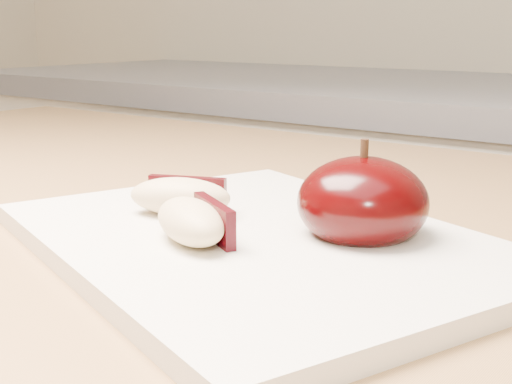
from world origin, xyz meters
The scene contains 4 objects.
cutting_board centered at (-0.07, 0.40, 0.91)m, with size 0.31×0.23×0.01m, color silver.
apple_half centered at (-0.02, 0.44, 0.93)m, with size 0.10×0.10×0.06m.
apple_wedge_a centered at (-0.13, 0.41, 0.92)m, with size 0.08×0.06×0.02m.
apple_wedge_b centered at (-0.09, 0.36, 0.92)m, with size 0.07×0.06×0.02m.
Camera 1 is at (0.18, 0.07, 1.03)m, focal length 50.00 mm.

